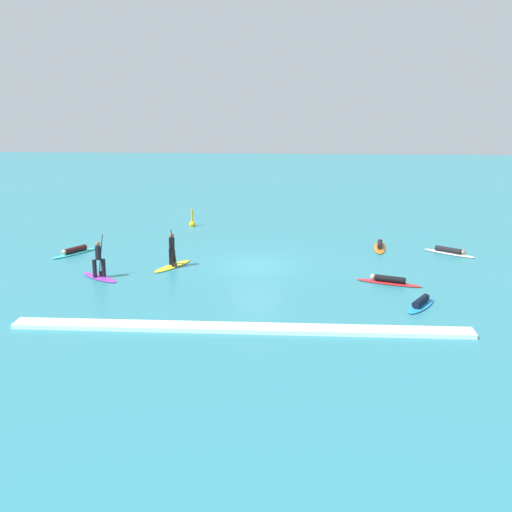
# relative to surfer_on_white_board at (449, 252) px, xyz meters

# --- Properties ---
(ground_plane) EXTENTS (120.00, 120.00, 0.00)m
(ground_plane) POSITION_rel_surfer_on_white_board_xyz_m (-10.83, -3.12, -0.14)
(ground_plane) COLOR teal
(ground_plane) RESTS_ON ground
(surfer_on_white_board) EXTENTS (2.81, 2.40, 0.38)m
(surfer_on_white_board) POSITION_rel_surfer_on_white_board_xyz_m (0.00, 0.00, 0.00)
(surfer_on_white_board) COLOR white
(surfer_on_white_board) RESTS_ON ground_plane
(surfer_on_blue_board) EXTENTS (1.91, 2.64, 0.42)m
(surfer_on_blue_board) POSITION_rel_surfer_on_white_board_xyz_m (-3.26, -9.49, 0.01)
(surfer_on_blue_board) COLOR #1E8CD1
(surfer_on_blue_board) RESTS_ON ground_plane
(surfer_on_orange_board) EXTENTS (1.02, 3.29, 0.39)m
(surfer_on_orange_board) POSITION_rel_surfer_on_white_board_xyz_m (-3.78, 1.19, -0.01)
(surfer_on_orange_board) COLOR orange
(surfer_on_orange_board) RESTS_ON ground_plane
(surfer_on_teal_board) EXTENTS (2.17, 3.05, 0.41)m
(surfer_on_teal_board) POSITION_rel_surfer_on_white_board_xyz_m (-21.26, -1.30, 0.01)
(surfer_on_teal_board) COLOR #33C6CC
(surfer_on_teal_board) RESTS_ON ground_plane
(surfer_on_red_board) EXTENTS (3.20, 1.72, 0.39)m
(surfer_on_red_board) POSITION_rel_surfer_on_white_board_xyz_m (-4.22, -6.14, 0.00)
(surfer_on_red_board) COLOR red
(surfer_on_red_board) RESTS_ON ground_plane
(surfer_on_purple_board) EXTENTS (2.45, 2.17, 2.17)m
(surfer_on_purple_board) POSITION_rel_surfer_on_white_board_xyz_m (-18.44, -6.06, 0.39)
(surfer_on_purple_board) COLOR purple
(surfer_on_purple_board) RESTS_ON ground_plane
(surfer_on_yellow_board) EXTENTS (1.95, 2.93, 2.08)m
(surfer_on_yellow_board) POSITION_rel_surfer_on_white_board_xyz_m (-15.21, -3.73, 0.33)
(surfer_on_yellow_board) COLOR yellow
(surfer_on_yellow_board) RESTS_ON ground_plane
(marker_buoy) EXTENTS (0.46, 0.46, 1.26)m
(marker_buoy) POSITION_rel_surfer_on_white_board_xyz_m (-15.79, 6.75, 0.07)
(marker_buoy) COLOR yellow
(marker_buoy) RESTS_ON ground_plane
(wave_crest) EXTENTS (18.02, 0.90, 0.18)m
(wave_crest) POSITION_rel_surfer_on_white_board_xyz_m (-10.83, -12.90, -0.05)
(wave_crest) COLOR white
(wave_crest) RESTS_ON ground_plane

